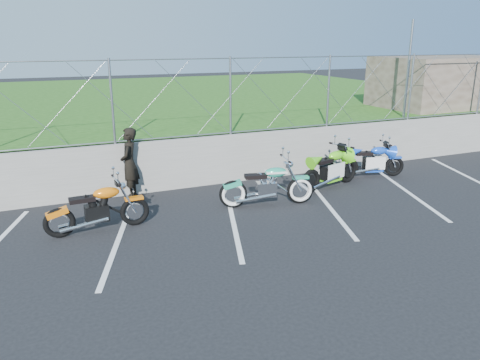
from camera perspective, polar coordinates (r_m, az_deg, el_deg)
name	(u,v)px	position (r m, az deg, el deg)	size (l,w,h in m)	color
ground	(251,234)	(9.35, 1.40, -6.56)	(90.00, 90.00, 0.00)	black
retaining_wall	(195,162)	(12.24, -5.47, 2.24)	(30.00, 0.22, 1.30)	slate
grass_field	(125,111)	(21.81, -13.79, 8.22)	(30.00, 20.00, 1.30)	#234F15
stone_building	(445,81)	(19.45, 23.69, 10.94)	(5.00, 3.00, 1.80)	brown
chain_link_fence	(194,98)	(11.94, -5.69, 9.93)	(28.00, 0.03, 2.00)	gray
sign_pole	(408,70)	(15.95, 19.82, 12.55)	(0.08, 0.08, 3.00)	gray
parking_lines	(281,209)	(10.68, 5.00, -3.56)	(18.29, 4.31, 0.01)	silver
cruiser_turquoise	(268,187)	(10.78, 3.47, -0.84)	(2.21, 0.73, 1.11)	black
naked_orange	(99,210)	(9.73, -16.80, -3.55)	(2.08, 0.70, 1.03)	black
sportbike_green	(331,170)	(12.31, 11.05, 1.20)	(2.04, 0.80, 1.08)	black
sportbike_blue	(373,162)	(13.55, 15.90, 2.09)	(1.85, 0.72, 0.98)	black
person_standing	(129,164)	(11.46, -13.32, 1.96)	(0.63, 0.41, 1.73)	black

